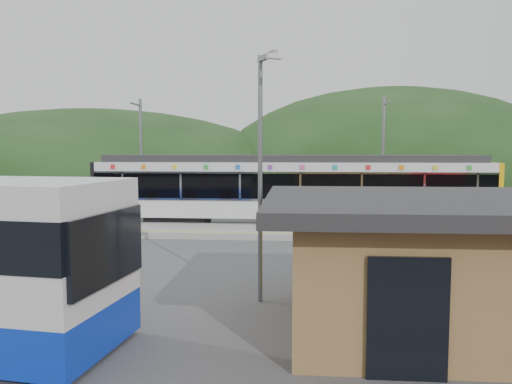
{
  "coord_description": "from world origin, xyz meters",
  "views": [
    {
      "loc": [
        2.03,
        -20.16,
        4.03
      ],
      "look_at": [
        0.38,
        1.0,
        2.23
      ],
      "focal_mm": 35.0,
      "sensor_mm": 36.0,
      "label": 1
    }
  ],
  "objects": [
    {
      "name": "ground",
      "position": [
        0.0,
        0.0,
        0.0
      ],
      "size": [
        120.0,
        120.0,
        0.0
      ],
      "primitive_type": "plane",
      "color": "#4C4C4F",
      "rests_on": "ground"
    },
    {
      "name": "hills",
      "position": [
        6.19,
        5.29,
        0.0
      ],
      "size": [
        146.0,
        149.0,
        26.0
      ],
      "color": "#1E3D19",
      "rests_on": "ground"
    },
    {
      "name": "platform",
      "position": [
        0.0,
        3.3,
        0.15
      ],
      "size": [
        26.0,
        3.2,
        0.3
      ],
      "primitive_type": "cube",
      "color": "#9E9E99",
      "rests_on": "ground"
    },
    {
      "name": "station_shelter",
      "position": [
        6.0,
        -9.01,
        1.55
      ],
      "size": [
        9.2,
        6.2,
        3.0
      ],
      "color": "#997343",
      "rests_on": "ground"
    },
    {
      "name": "yellow_line",
      "position": [
        0.0,
        2.0,
        0.3
      ],
      "size": [
        26.0,
        0.1,
        0.01
      ],
      "primitive_type": "cube",
      "color": "yellow",
      "rests_on": "platform"
    },
    {
      "name": "catenary_mast_east",
      "position": [
        7.0,
        8.56,
        3.65
      ],
      "size": [
        0.18,
        1.8,
        7.0
      ],
      "color": "slate",
      "rests_on": "ground"
    },
    {
      "name": "catenary_mast_west",
      "position": [
        -7.0,
        8.56,
        3.65
      ],
      "size": [
        0.18,
        1.8,
        7.0
      ],
      "color": "slate",
      "rests_on": "ground"
    },
    {
      "name": "train",
      "position": [
        1.81,
        6.0,
        2.06
      ],
      "size": [
        20.44,
        3.01,
        3.74
      ],
      "color": "black",
      "rests_on": "ground"
    },
    {
      "name": "lamp_post",
      "position": [
        1.13,
        -7.3,
        3.84
      ],
      "size": [
        0.56,
        1.18,
        6.45
      ],
      "rotation": [
        0.0,
        0.0,
        0.43
      ],
      "color": "slate",
      "rests_on": "ground"
    }
  ]
}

